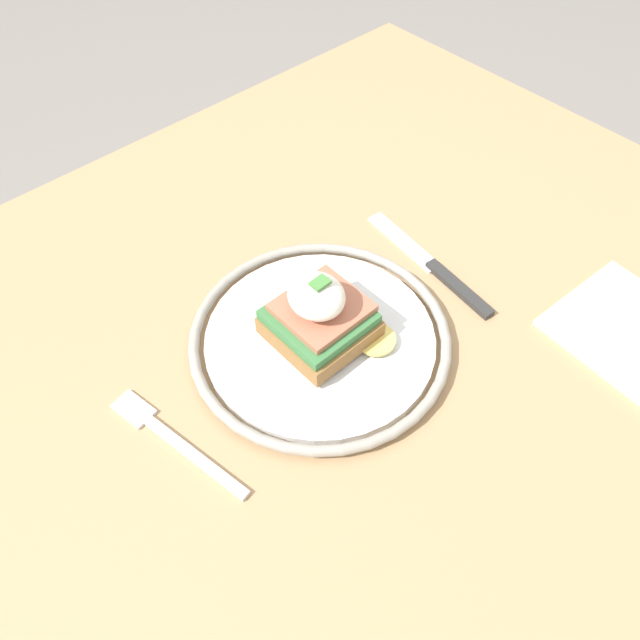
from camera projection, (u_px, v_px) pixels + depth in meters
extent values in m
plane|color=gray|center=(322.00, 600.00, 1.14)|extent=(6.00, 6.00, 0.00)
cube|color=tan|center=(324.00, 383.00, 0.58)|extent=(1.05, 0.84, 0.03)
cylinder|color=tan|center=(373.00, 239.00, 1.23)|extent=(0.06, 0.06, 0.71)
cylinder|color=silver|center=(320.00, 340.00, 0.58)|extent=(0.21, 0.21, 0.01)
torus|color=gray|center=(320.00, 337.00, 0.58)|extent=(0.24, 0.24, 0.01)
cube|color=olive|center=(320.00, 327.00, 0.57)|extent=(0.08, 0.08, 0.02)
cube|color=#38703D|center=(319.00, 317.00, 0.56)|extent=(0.08, 0.08, 0.01)
cube|color=#AD664C|center=(322.00, 307.00, 0.55)|extent=(0.07, 0.07, 0.01)
ellipsoid|color=white|center=(316.00, 296.00, 0.53)|extent=(0.05, 0.05, 0.03)
cylinder|color=#EAD166|center=(376.00, 339.00, 0.57)|extent=(0.04, 0.04, 0.00)
cube|color=#47843D|center=(320.00, 283.00, 0.52)|extent=(0.02, 0.01, 0.00)
cube|color=silver|center=(195.00, 457.00, 0.51)|extent=(0.03, 0.11, 0.00)
cube|color=silver|center=(134.00, 409.00, 0.54)|extent=(0.03, 0.04, 0.00)
cube|color=#2D2D2D|center=(459.00, 288.00, 0.62)|extent=(0.02, 0.09, 0.01)
cube|color=silver|center=(404.00, 242.00, 0.67)|extent=(0.03, 0.10, 0.00)
cube|color=beige|center=(633.00, 333.00, 0.59)|extent=(0.14, 0.14, 0.01)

